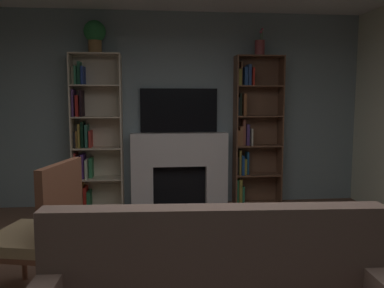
% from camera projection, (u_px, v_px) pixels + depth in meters
% --- Properties ---
extents(wall_back_accent, '(5.53, 0.06, 2.79)m').
position_uv_depth(wall_back_accent, '(179.00, 110.00, 5.81)').
color(wall_back_accent, gray).
rests_on(wall_back_accent, ground_plane).
extents(fireplace, '(1.50, 0.52, 1.06)m').
position_uv_depth(fireplace, '(179.00, 167.00, 5.76)').
color(fireplace, white).
rests_on(fireplace, ground_plane).
extents(tv, '(1.11, 0.06, 0.63)m').
position_uv_depth(tv, '(179.00, 110.00, 5.75)').
color(tv, black).
rests_on(tv, fireplace).
extents(bookshelf_left, '(0.69, 0.34, 2.17)m').
position_uv_depth(bookshelf_left, '(91.00, 137.00, 5.57)').
color(bookshelf_left, beige).
rests_on(bookshelf_left, ground_plane).
extents(bookshelf_right, '(0.69, 0.28, 2.17)m').
position_uv_depth(bookshelf_right, '(252.00, 132.00, 5.83)').
color(bookshelf_right, brown).
rests_on(bookshelf_right, ground_plane).
extents(potted_plant, '(0.30, 0.30, 0.45)m').
position_uv_depth(potted_plant, '(95.00, 34.00, 5.39)').
color(potted_plant, '#9C7143').
rests_on(potted_plant, bookshelf_left).
extents(vase_with_flowers, '(0.14, 0.14, 0.39)m').
position_uv_depth(vase_with_flowers, '(260.00, 47.00, 5.65)').
color(vase_with_flowers, brown).
rests_on(vase_with_flowers, bookshelf_right).
extents(armchair, '(0.69, 0.75, 1.08)m').
position_uv_depth(armchair, '(42.00, 229.00, 3.02)').
color(armchair, brown).
rests_on(armchair, ground_plane).
extents(coffee_table, '(0.91, 0.43, 0.36)m').
position_uv_depth(coffee_table, '(201.00, 281.00, 2.72)').
color(coffee_table, '#836146').
rests_on(coffee_table, ground_plane).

